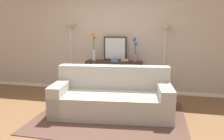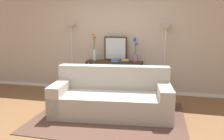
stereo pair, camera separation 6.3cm
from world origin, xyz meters
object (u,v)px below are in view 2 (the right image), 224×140
at_px(wall_mirror, 116,49).
at_px(book_stack, 125,61).
at_px(console_table, 114,72).
at_px(vase_tall_flowers, 94,50).
at_px(floor_lamp_left, 71,38).
at_px(couch, 112,98).
at_px(fruit_bowl, 115,60).
at_px(vase_short_flowers, 135,52).
at_px(book_row_under_console, 101,91).
at_px(floor_lamp_right, 165,41).

height_order(wall_mirror, book_stack, wall_mirror).
height_order(console_table, book_stack, book_stack).
bearing_deg(vase_tall_flowers, floor_lamp_left, 173.89).
xyz_separation_m(couch, fruit_bowl, (-0.17, 1.10, 0.55)).
relative_size(wall_mirror, vase_short_flowers, 0.99).
relative_size(fruit_bowl, book_stack, 0.95).
relative_size(couch, book_row_under_console, 5.14).
xyz_separation_m(fruit_bowl, book_row_under_console, (-0.39, 0.10, -0.80)).
distance_m(floor_lamp_right, fruit_bowl, 1.23).
distance_m(wall_mirror, vase_tall_flowers, 0.52).
height_order(fruit_bowl, book_row_under_console, fruit_bowl).
bearing_deg(floor_lamp_left, console_table, -3.63).
xyz_separation_m(vase_tall_flowers, vase_short_flowers, (1.00, 0.02, -0.02)).
relative_size(vase_short_flowers, fruit_bowl, 2.79).
height_order(console_table, fruit_bowl, fruit_bowl).
height_order(floor_lamp_left, fruit_bowl, floor_lamp_left).
relative_size(vase_tall_flowers, book_row_under_console, 1.47).
relative_size(floor_lamp_right, book_row_under_console, 3.82).
height_order(fruit_bowl, book_stack, same).
bearing_deg(vase_tall_flowers, wall_mirror, 15.33).
relative_size(wall_mirror, vase_tall_flowers, 0.90).
height_order(couch, console_table, couch).
xyz_separation_m(wall_mirror, book_row_under_console, (-0.35, -0.14, -1.06)).
bearing_deg(vase_short_flowers, console_table, -177.71).
bearing_deg(wall_mirror, fruit_bowl, -79.38).
xyz_separation_m(console_table, fruit_bowl, (0.05, -0.10, 0.29)).
relative_size(book_stack, book_row_under_console, 0.50).
bearing_deg(couch, console_table, 100.06).
distance_m(couch, vase_short_flowers, 1.46).
relative_size(console_table, vase_short_flowers, 2.32).
relative_size(vase_tall_flowers, book_stack, 2.95).
xyz_separation_m(floor_lamp_left, vase_short_flowers, (1.63, -0.05, -0.31)).
relative_size(couch, vase_tall_flowers, 3.49).
height_order(wall_mirror, fruit_bowl, wall_mirror).
height_order(couch, floor_lamp_left, floor_lamp_left).
bearing_deg(floor_lamp_left, vase_short_flowers, -1.81).
bearing_deg(fruit_bowl, book_stack, 4.60).
relative_size(floor_lamp_left, book_row_under_console, 3.92).
height_order(floor_lamp_left, wall_mirror, floor_lamp_left).
distance_m(couch, console_table, 1.25).
distance_m(console_table, vase_tall_flowers, 0.71).
height_order(couch, floor_lamp_right, floor_lamp_right).
xyz_separation_m(console_table, floor_lamp_left, (-1.13, 0.07, 0.79)).
distance_m(book_stack, book_row_under_console, 1.02).
bearing_deg(vase_short_flowers, couch, -103.33).
relative_size(floor_lamp_right, vase_short_flowers, 2.88).
height_order(vase_tall_flowers, book_row_under_console, vase_tall_flowers).
bearing_deg(floor_lamp_right, couch, -127.18).
distance_m(vase_short_flowers, book_row_under_console, 1.31).
relative_size(console_table, floor_lamp_left, 0.78).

